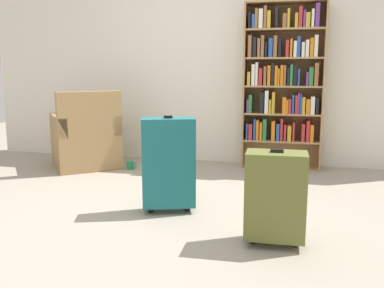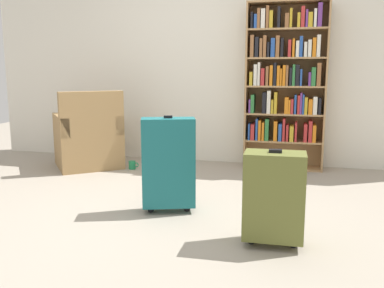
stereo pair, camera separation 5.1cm
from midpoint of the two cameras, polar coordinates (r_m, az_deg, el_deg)
name	(u,v)px [view 2 (the right image)]	position (r m, az deg, el deg)	size (l,w,h in m)	color
ground_plane	(166,213)	(3.41, -3.18, -9.37)	(10.19, 10.19, 0.00)	#9E9384
back_wall	(215,56)	(5.22, 3.38, 11.88)	(5.82, 0.10, 2.60)	silver
bookshelf	(285,82)	(4.92, 12.82, 8.27)	(0.89, 0.29, 1.87)	#A87F51
armchair	(89,140)	(5.06, -13.58, 0.49)	(0.98, 0.98, 0.90)	#9E7A4C
mug	(132,165)	(4.90, -7.81, -2.84)	(0.12, 0.08, 0.10)	#1E7F4C
suitcase_teal	(169,163)	(3.34, -2.77, -2.56)	(0.46, 0.31, 0.78)	#19666B
suitcase_olive	(274,196)	(2.77, 11.58, -6.94)	(0.39, 0.23, 0.64)	brown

